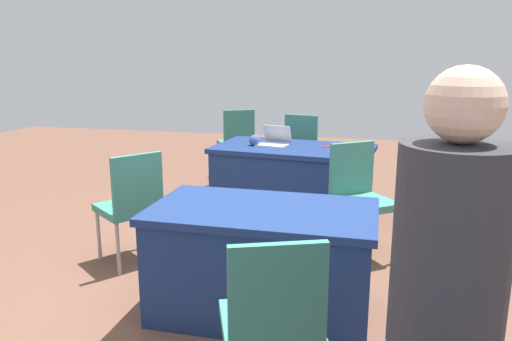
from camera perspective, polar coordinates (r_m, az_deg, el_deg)
ground_plane at (r=3.57m, az=-0.54°, el=-15.16°), size 14.40×14.40×0.00m
table_foreground at (r=5.40m, az=4.25°, el=-1.05°), size 1.75×1.10×0.73m
table_mid_left at (r=3.33m, az=0.77°, el=-10.27°), size 1.45×0.84×0.73m
chair_near_front at (r=4.14m, az=-14.05°, el=-3.46°), size 0.62×0.62×0.94m
chair_tucked_right at (r=6.28m, az=5.54°, el=2.76°), size 0.52×0.52×0.97m
chair_aisle at (r=2.32m, az=1.88°, el=-16.57°), size 0.57×0.57×0.95m
chair_by_pillar at (r=4.26m, az=11.73°, el=-2.52°), size 0.62×0.62×0.97m
chair_back_row at (r=6.77m, az=-2.20°, el=3.60°), size 0.60×0.60×0.97m
person_presenter at (r=1.68m, az=20.80°, el=-14.81°), size 0.36×0.36×1.67m
laptop_silver at (r=5.39m, az=2.06°, el=3.33°), size 0.37×0.35×0.21m
yarn_ball at (r=5.36m, az=-0.18°, el=3.49°), size 0.12×0.12×0.12m
scissors_red at (r=5.36m, az=8.34°, el=2.76°), size 0.14×0.17×0.01m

